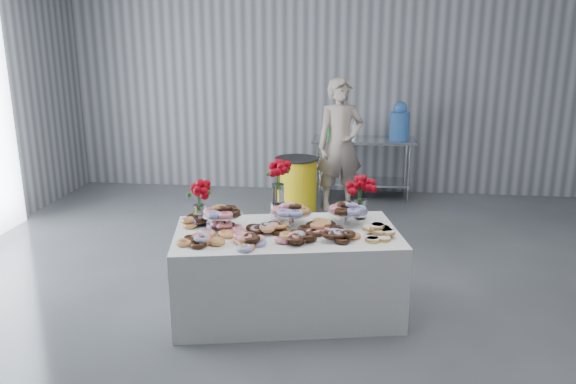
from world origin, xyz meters
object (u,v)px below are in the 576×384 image
(person, at_px, (340,145))
(display_table, at_px, (287,272))
(water_jug, at_px, (400,122))
(trash_barrel, at_px, (297,185))
(prep_table, at_px, (363,157))

(person, bearing_deg, display_table, -117.07)
(water_jug, distance_m, person, 1.05)
(water_jug, relative_size, trash_barrel, 0.73)
(trash_barrel, bearing_deg, person, 18.47)
(prep_table, distance_m, trash_barrel, 1.23)
(prep_table, relative_size, person, 0.82)
(prep_table, distance_m, water_jug, 0.73)
(person, xyz_separation_m, trash_barrel, (-0.58, -0.19, -0.53))
(prep_table, height_order, person, person)
(display_table, distance_m, trash_barrel, 2.95)
(display_table, height_order, person, person)
(display_table, xyz_separation_m, water_jug, (1.20, 3.73, 0.77))
(prep_table, bearing_deg, person, -119.37)
(prep_table, bearing_deg, display_table, -100.65)
(person, height_order, trash_barrel, person)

